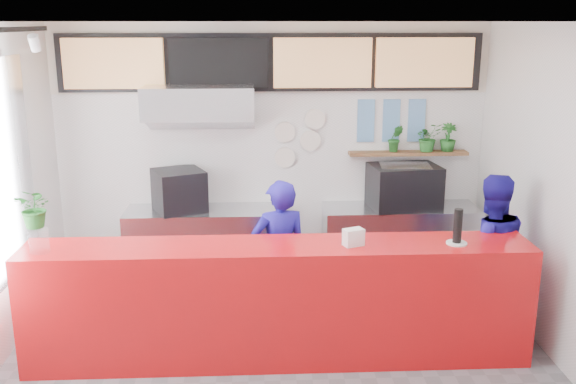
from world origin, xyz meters
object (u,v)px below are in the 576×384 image
(service_counter, at_px, (279,302))
(pepper_mill, at_px, (458,226))
(espresso_machine, at_px, (404,186))
(staff_right, at_px, (488,254))
(panini_oven, at_px, (179,190))
(staff_center, at_px, (280,256))

(service_counter, distance_m, pepper_mill, 1.73)
(espresso_machine, xyz_separation_m, staff_right, (0.55, -1.33, -0.35))
(service_counter, distance_m, panini_oven, 2.18)
(espresso_machine, relative_size, staff_right, 0.48)
(panini_oven, height_order, espresso_machine, espresso_machine)
(staff_right, bearing_deg, service_counter, 13.10)
(panini_oven, distance_m, pepper_mill, 3.23)
(espresso_machine, bearing_deg, service_counter, -137.90)
(panini_oven, bearing_deg, espresso_machine, -23.48)
(espresso_machine, bearing_deg, staff_right, -75.25)
(espresso_machine, bearing_deg, pepper_mill, -96.05)
(espresso_machine, xyz_separation_m, staff_center, (-1.49, -1.20, -0.38))
(panini_oven, distance_m, staff_right, 3.43)
(service_counter, relative_size, staff_center, 2.92)
(panini_oven, height_order, staff_center, staff_center)
(service_counter, height_order, pepper_mill, pepper_mill)
(pepper_mill, bearing_deg, panini_oven, 145.03)
(staff_right, bearing_deg, panini_oven, -22.63)
(panini_oven, bearing_deg, staff_center, -70.84)
(panini_oven, distance_m, espresso_machine, 2.59)
(pepper_mill, bearing_deg, service_counter, 178.15)
(service_counter, xyz_separation_m, pepper_mill, (1.58, -0.05, 0.72))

